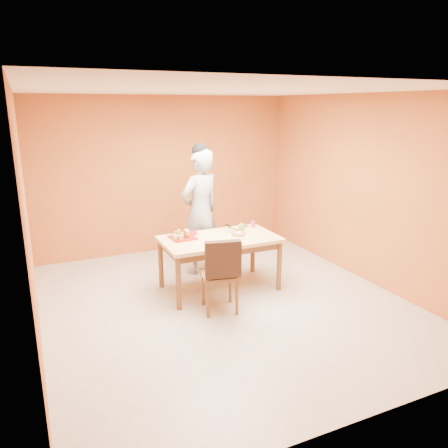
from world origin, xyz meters
name	(u,v)px	position (x,y,z in m)	size (l,w,h in m)	color
floor	(224,303)	(0.00, 0.00, 0.00)	(5.00, 5.00, 0.00)	beige
ceiling	(224,90)	(0.00, 0.00, 2.70)	(5.00, 5.00, 0.00)	white
wall_back	(165,175)	(0.00, 2.50, 1.35)	(4.50, 4.50, 0.00)	#C3632D
wall_left	(27,223)	(-2.25, 0.00, 1.35)	(5.00, 5.00, 0.00)	#C3632D
wall_right	(365,189)	(2.25, 0.00, 1.35)	(5.00, 5.00, 0.00)	#C3632D
dining_table	(219,244)	(0.14, 0.46, 0.67)	(1.60, 0.90, 0.76)	#E3B976
dining_chair	(220,273)	(-0.14, -0.18, 0.51)	(0.55, 0.61, 0.99)	brown
pastry_pile	(183,234)	(-0.34, 0.64, 0.83)	(0.30, 0.30, 0.10)	tan
person	(200,212)	(0.15, 1.22, 0.96)	(0.70, 0.46, 1.91)	gray
pastry_platter	(183,238)	(-0.34, 0.64, 0.77)	(0.33, 0.33, 0.02)	maroon
red_dinner_plate	(189,233)	(-0.19, 0.81, 0.77)	(0.26, 0.26, 0.02)	maroon
white_cake_plate	(238,236)	(0.39, 0.39, 0.77)	(0.31, 0.31, 0.01)	white
sponge_cake	(238,234)	(0.39, 0.39, 0.79)	(0.20, 0.20, 0.05)	#CE8735
cake_server	(233,229)	(0.40, 0.57, 0.82)	(0.05, 0.23, 0.01)	white
egg_ornament	(241,228)	(0.53, 0.57, 0.83)	(0.11, 0.09, 0.13)	olive
magenta_glass	(253,224)	(0.82, 0.74, 0.81)	(0.07, 0.07, 0.09)	#B91B62
checker_tin	(244,226)	(0.70, 0.81, 0.78)	(0.10, 0.10, 0.03)	#38220F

